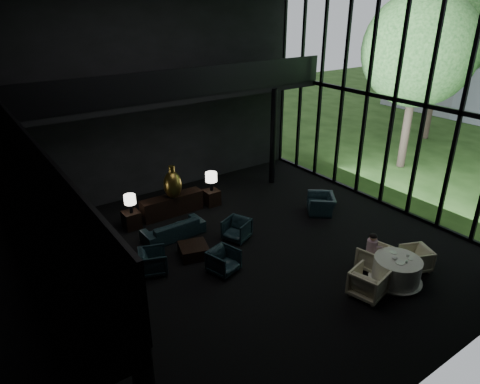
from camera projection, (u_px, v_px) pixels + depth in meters
floor at (232, 260)px, 12.92m from camera, size 14.00×12.00×0.02m
wall_back at (139, 94)px, 15.74m from camera, size 14.00×0.04×8.00m
wall_front at (441, 219)px, 6.81m from camera, size 14.00×0.04×8.00m
curtain_wall at (395, 99)px, 14.93m from camera, size 0.20×12.00×8.00m
mezzanine_back at (176, 95)px, 15.52m from camera, size 12.00×2.00×0.25m
railing_left at (20, 144)px, 8.40m from camera, size 0.06×12.00×1.00m
railing_back at (189, 83)px, 14.53m from camera, size 12.00×0.06×1.00m
column_nw at (3, 176)px, 13.71m from camera, size 0.24×0.24×4.00m
column_ne at (273, 137)px, 17.60m from camera, size 0.24×0.24×4.00m
tree_near at (419, 50)px, 18.04m from camera, size 4.80×4.80×7.65m
tree_far at (445, 25)px, 21.85m from camera, size 5.60×5.60×8.80m
console at (172, 205)px, 15.52m from camera, size 2.32×0.53×0.74m
bronze_urn at (173, 184)px, 15.03m from camera, size 0.64×0.64×1.20m
side_table_left at (132, 220)px, 14.63m from camera, size 0.54×0.54×0.60m
table_lamp_left at (130, 200)px, 14.26m from camera, size 0.39×0.39×0.66m
side_table_right at (212, 197)px, 16.29m from camera, size 0.54×0.54×0.59m
table_lamp_right at (211, 178)px, 15.94m from camera, size 0.43×0.43×0.73m
sofa at (173, 226)px, 14.02m from camera, size 2.06×0.64×0.80m
lounge_armchair_west at (153, 260)px, 12.18m from camera, size 0.96×0.99×0.80m
lounge_armchair_east at (237, 228)px, 13.88m from camera, size 0.98×1.01×0.80m
lounge_armchair_south at (224, 260)px, 12.20m from camera, size 0.93×0.90×0.79m
window_armchair at (321, 201)px, 15.61m from camera, size 1.18×1.25×0.92m
coffee_table at (194, 250)px, 13.05m from camera, size 1.04×1.04×0.37m
dining_table at (396, 272)px, 11.77m from camera, size 1.45×1.45×0.75m
dining_chair_north at (374, 256)px, 12.34m from camera, size 0.99×0.95×0.86m
dining_chair_east at (416, 258)px, 12.34m from camera, size 0.92×0.94×0.75m
dining_chair_west at (369, 280)px, 11.18m from camera, size 1.05×1.10×0.95m
child at (372, 244)px, 12.30m from camera, size 0.30×0.30×0.65m
plate_a at (400, 263)px, 11.44m from camera, size 0.31×0.31×0.02m
plate_b at (394, 252)px, 11.90m from camera, size 0.26×0.26×0.01m
saucer at (410, 259)px, 11.62m from camera, size 0.18×0.18×0.01m
coffee_cup at (408, 255)px, 11.70m from camera, size 0.11×0.11×0.07m
cereal_bowl at (395, 258)px, 11.58m from camera, size 0.15×0.15×0.08m
cream_pot at (407, 262)px, 11.41m from camera, size 0.07×0.07×0.07m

